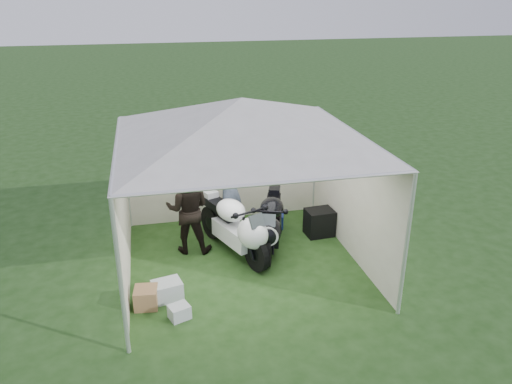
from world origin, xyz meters
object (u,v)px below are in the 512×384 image
motorcycle_white (236,226)px  crate_1 (146,298)px  crate_0 (167,290)px  person_dark_jacket (188,209)px  crate_2 (179,312)px  crate_3 (154,294)px  motorcycle_black (271,222)px  person_blue_jacket (230,190)px  paddock_stand (274,221)px  equipment_box (319,222)px  canopy_tent (242,123)px

motorcycle_white → crate_1: (-1.66, -1.28, -0.44)m
motorcycle_white → crate_0: size_ratio=4.63×
person_dark_jacket → crate_2: 2.24m
crate_0 → crate_3: crate_0 is taller
person_dark_jacket → crate_2: person_dark_jacket is taller
motorcycle_black → crate_2: (-1.87, -1.79, -0.45)m
person_blue_jacket → crate_2: bearing=-2.1°
paddock_stand → crate_3: 3.30m
crate_2 → crate_3: bearing=124.0°
equipment_box → crate_2: (-2.96, -2.16, -0.16)m
person_dark_jacket → crate_2: size_ratio=5.75×
crate_1 → crate_3: size_ratio=0.86×
paddock_stand → person_dark_jacket: (-1.79, -0.58, 0.71)m
motorcycle_black → crate_1: size_ratio=5.52×
canopy_tent → person_blue_jacket: 1.90m
crate_0 → crate_3: 0.21m
motorcycle_white → paddock_stand: (0.97, 0.96, -0.46)m
person_dark_jacket → canopy_tent: bearing=157.2°
person_dark_jacket → crate_0: bearing=85.0°
canopy_tent → equipment_box: bearing=23.4°
canopy_tent → paddock_stand: bearing=54.1°
canopy_tent → crate_1: canopy_tent is taller
paddock_stand → person_dark_jacket: size_ratio=0.22×
crate_0 → crate_3: (-0.21, -0.05, -0.01)m
person_dark_jacket → motorcycle_white: bearing=168.6°
crate_3 → canopy_tent: bearing=29.3°
paddock_stand → crate_3: (-2.51, -2.14, -0.01)m
person_blue_jacket → crate_3: size_ratio=4.83×
motorcycle_white → paddock_stand: 1.44m
motorcycle_black → motorcycle_white: bearing=-154.0°
motorcycle_white → person_dark_jacket: bearing=133.4°
motorcycle_white → crate_2: 2.13m
person_dark_jacket → crate_1: bearing=76.8°
crate_2 → equipment_box: bearing=36.1°
motorcycle_white → person_dark_jacket: size_ratio=1.22×
crate_0 → crate_3: bearing=-167.0°
motorcycle_black → equipment_box: 1.19m
person_blue_jacket → crate_1: person_blue_jacket is taller
canopy_tent → equipment_box: canopy_tent is taller
motorcycle_white → crate_3: size_ratio=5.05×
motorcycle_black → equipment_box: size_ratio=3.65×
paddock_stand → crate_1: size_ratio=1.08×
motorcycle_black → crate_0: (-2.01, -1.22, -0.41)m
motorcycle_white → crate_1: bearing=-164.0°
canopy_tent → person_dark_jacket: bearing=143.6°
equipment_box → crate_1: (-3.44, -1.74, -0.11)m
person_dark_jacket → crate_3: (-0.72, -1.56, -0.71)m
equipment_box → crate_0: bearing=-152.9°
motorcycle_white → equipment_box: 1.86m
crate_0 → crate_3: size_ratio=1.09×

